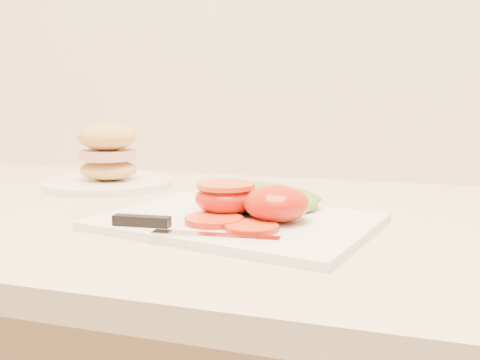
% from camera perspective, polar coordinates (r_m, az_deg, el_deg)
% --- Properties ---
extents(cutting_board, '(0.36, 0.29, 0.01)m').
position_cam_1_polar(cutting_board, '(0.65, -0.27, -4.46)').
color(cutting_board, white).
rests_on(cutting_board, counter).
extents(tomato_half_dome, '(0.08, 0.08, 0.04)m').
position_cam_1_polar(tomato_half_dome, '(0.63, 3.93, -2.49)').
color(tomato_half_dome, '#B41A0A').
rests_on(tomato_half_dome, cutting_board).
extents(tomato_half_cut, '(0.08, 0.08, 0.04)m').
position_cam_1_polar(tomato_half_cut, '(0.67, -1.50, -1.84)').
color(tomato_half_cut, '#B41A0A').
rests_on(tomato_half_cut, cutting_board).
extents(tomato_slice_0, '(0.07, 0.07, 0.01)m').
position_cam_1_polar(tomato_slice_0, '(0.63, -2.77, -4.28)').
color(tomato_slice_0, orange).
rests_on(tomato_slice_0, cutting_board).
extents(tomato_slice_1, '(0.06, 0.06, 0.01)m').
position_cam_1_polar(tomato_slice_1, '(0.59, 1.28, -5.06)').
color(tomato_slice_1, orange).
rests_on(tomato_slice_1, cutting_board).
extents(lettuce_leaf_0, '(0.17, 0.15, 0.03)m').
position_cam_1_polar(lettuce_leaf_0, '(0.71, 1.42, -1.84)').
color(lettuce_leaf_0, '#63A32B').
rests_on(lettuce_leaf_0, cutting_board).
extents(lettuce_leaf_1, '(0.12, 0.10, 0.02)m').
position_cam_1_polar(lettuce_leaf_1, '(0.70, 4.46, -2.19)').
color(lettuce_leaf_1, '#63A32B').
rests_on(lettuce_leaf_1, cutting_board).
extents(knife, '(0.20, 0.04, 0.01)m').
position_cam_1_polar(knife, '(0.60, -7.57, -4.94)').
color(knife, silver).
rests_on(knife, cutting_board).
extents(sandwich_plate, '(0.22, 0.22, 0.11)m').
position_cam_1_polar(sandwich_plate, '(0.95, -13.89, 1.64)').
color(sandwich_plate, white).
rests_on(sandwich_plate, counter).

